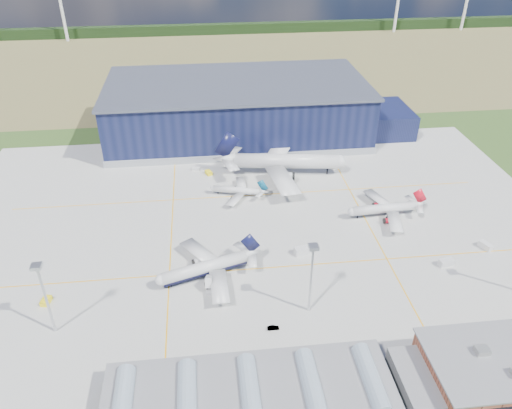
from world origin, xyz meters
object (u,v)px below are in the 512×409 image
(light_mast_center, at_px, (312,268))
(airliner_red, at_px, (384,204))
(car_b, at_px, (273,328))
(airliner_navy, at_px, (205,262))
(gse_cart_b, at_px, (196,169))
(gse_tug_a, at_px, (46,301))
(gse_van_b, at_px, (485,246))
(gse_tug_c, at_px, (209,173))
(gse_van_a, at_px, (303,250))
(airliner_widebody, at_px, (286,154))
(airstair, at_px, (209,284))
(light_mast_west, at_px, (43,288))
(hangar, at_px, (243,111))
(gse_van_c, at_px, (446,262))
(airliner_regional, at_px, (236,187))

(light_mast_center, height_order, airliner_red, light_mast_center)
(car_b, bearing_deg, light_mast_center, -60.84)
(airliner_navy, xyz_separation_m, gse_cart_b, (-2.02, 70.37, -5.06))
(gse_tug_a, distance_m, gse_van_b, 140.01)
(gse_tug_c, bearing_deg, light_mast_center, -95.87)
(gse_van_a, xyz_separation_m, car_b, (-14.64, -32.18, -0.73))
(light_mast_center, distance_m, gse_van_b, 69.68)
(airliner_widebody, bearing_deg, airliner_red, -42.63)
(gse_van_a, distance_m, airstair, 34.04)
(gse_cart_b, bearing_deg, light_mast_west, 167.93)
(airliner_widebody, xyz_separation_m, airstair, (-34.65, -68.40, -7.58))
(hangar, bearing_deg, airliner_red, -61.15)
(gse_cart_b, bearing_deg, gse_van_c, -121.34)
(airliner_red, xyz_separation_m, gse_tug_a, (-111.92, -33.31, -4.24))
(airliner_red, bearing_deg, light_mast_west, 19.34)
(gse_tug_c, distance_m, car_b, 91.45)
(airliner_navy, xyz_separation_m, airliner_red, (65.70, 26.87, -0.69))
(light_mast_center, distance_m, airliner_widebody, 81.67)
(light_mast_center, height_order, gse_cart_b, light_mast_center)
(airstair, bearing_deg, airliner_red, 33.13)
(airliner_navy, distance_m, airstair, 6.78)
(gse_van_b, bearing_deg, airliner_red, 117.26)
(airliner_red, relative_size, airliner_widebody, 0.55)
(hangar, height_order, airstair, hangar)
(hangar, xyz_separation_m, gse_van_a, (10.69, -98.78, -10.35))
(airliner_regional, relative_size, gse_tug_c, 6.91)
(airliner_widebody, distance_m, gse_van_a, 55.77)
(hangar, height_order, light_mast_west, hangar)
(gse_tug_a, xyz_separation_m, gse_van_b, (139.62, 10.40, 0.28))
(airliner_widebody, bearing_deg, gse_tug_c, -177.59)
(airliner_red, relative_size, gse_tug_a, 8.33)
(gse_cart_b, bearing_deg, hangar, -21.20)
(gse_van_b, height_order, car_b, gse_van_b)
(airliner_navy, height_order, gse_tug_c, airliner_navy)
(gse_van_b, distance_m, gse_van_c, 18.43)
(airliner_red, xyz_separation_m, gse_tug_c, (-62.44, 39.29, -4.27))
(airliner_navy, xyz_separation_m, airliner_regional, (13.50, 47.44, -1.85))
(gse_van_b, relative_size, gse_van_c, 0.98)
(airliner_red, xyz_separation_m, airstair, (-64.69, -32.12, -3.47))
(light_mast_west, height_order, gse_cart_b, light_mast_west)
(airstair, distance_m, car_b, 25.24)
(light_mast_west, distance_m, airliner_widebody, 111.90)
(hangar, xyz_separation_m, gse_tug_a, (-67.88, -113.25, -10.85))
(gse_van_a, height_order, airstair, airstair)
(car_b, bearing_deg, gse_tug_c, 9.36)
(airliner_navy, height_order, gse_van_b, airliner_navy)
(hangar, height_order, airliner_widebody, hangar)
(airliner_widebody, xyz_separation_m, gse_tug_a, (-81.87, -69.59, -8.35))
(light_mast_center, relative_size, airliner_widebody, 0.41)
(light_mast_center, xyz_separation_m, airliner_navy, (-28.85, 18.00, -9.73))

